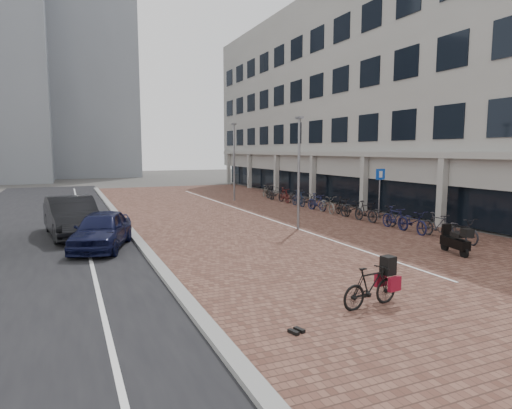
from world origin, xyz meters
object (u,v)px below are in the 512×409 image
at_px(car_navy, 102,230).
at_px(parking_sign, 380,185).
at_px(car_dark, 72,217).
at_px(hero_bike, 371,286).
at_px(scooter_mid, 455,240).

xyz_separation_m(car_navy, parking_sign, (14.00, 1.41, 1.14)).
distance_m(car_dark, parking_sign, 15.11).
relative_size(car_dark, hero_bike, 3.06).
bearing_deg(hero_bike, car_dark, 20.75).
height_order(car_dark, parking_sign, parking_sign).
xyz_separation_m(car_navy, car_dark, (-0.98, 3.05, 0.14)).
bearing_deg(car_dark, parking_sign, -13.69).
xyz_separation_m(car_dark, hero_bike, (6.27, -12.13, -0.33)).
bearing_deg(scooter_mid, car_navy, 164.89).
relative_size(car_navy, car_dark, 0.81).
relative_size(hero_bike, parking_sign, 0.62).
distance_m(scooter_mid, parking_sign, 7.94).
distance_m(car_dark, hero_bike, 13.66).
bearing_deg(car_navy, car_dark, 125.63).
bearing_deg(car_navy, parking_sign, 23.52).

